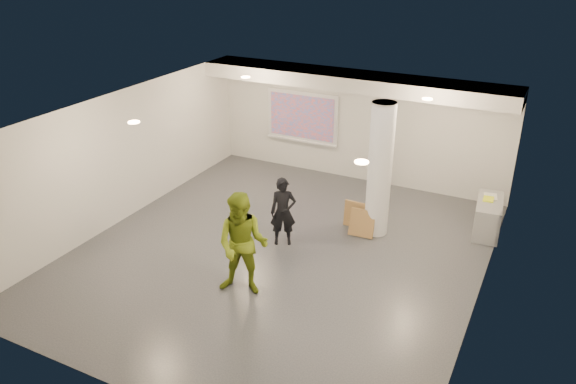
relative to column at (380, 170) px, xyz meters
The scene contains 20 objects.
floor 2.78m from the column, 129.81° to the right, with size 8.00×9.00×0.01m, color #33353B.
ceiling 2.78m from the column, 129.81° to the right, with size 8.00×9.00×0.01m, color white.
wall_back 3.09m from the column, 119.05° to the left, with size 8.00×0.01×3.00m, color silver.
wall_front 6.48m from the column, 103.39° to the right, with size 8.00×0.01×3.00m, color silver.
wall_left 5.79m from the column, 161.88° to the right, with size 0.01×9.00×3.00m, color silver.
wall_right 3.08m from the column, 35.75° to the right, with size 0.01×9.00×3.00m, color silver.
soffit_band 2.94m from the column, 124.90° to the left, with size 8.00×1.10×0.36m, color silver.
downlight_nw 4.05m from the column, 169.29° to the left, with size 0.22×0.22×0.02m, color #FFC689.
downlight_ne 1.78m from the column, 45.00° to the left, with size 0.22×0.22×0.02m, color #FFC689.
downlight_sw 5.17m from the column, 138.27° to the right, with size 0.22×0.22×0.02m, color #FFC689.
downlight_se 3.68m from the column, 78.02° to the right, with size 0.22×0.22×0.02m, color #FFC689.
column is the anchor object (origin of this frame).
projection_screen 4.08m from the column, 139.44° to the left, with size 2.10×0.13×1.42m.
credenza 2.73m from the column, 26.98° to the left, with size 0.54×1.30×0.76m, color gray.
papers_stack 2.68m from the column, 32.02° to the left, with size 0.28×0.36×0.02m, color white.
postit_pad 2.58m from the column, 28.81° to the left, with size 0.22×0.30×0.03m, color #EEFF1F.
cardboard_back 1.29m from the column, behind, with size 0.56×0.05×0.62m, color olive.
cardboard_front 1.26m from the column, 128.05° to the right, with size 0.56×0.06×0.61m, color olive.
woman 2.26m from the column, 139.62° to the right, with size 0.55×0.36×1.51m, color black.
man 3.66m from the column, 113.60° to the right, with size 0.97×0.76×2.00m, color olive.
Camera 1 is at (4.75, -9.02, 6.09)m, focal length 35.00 mm.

